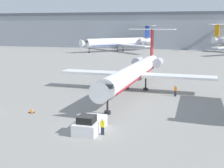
{
  "coord_description": "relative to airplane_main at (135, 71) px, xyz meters",
  "views": [
    {
      "loc": [
        10.29,
        -28.39,
        10.78
      ],
      "look_at": [
        0.0,
        9.61,
        3.27
      ],
      "focal_mm": 50.0,
      "sensor_mm": 36.0,
      "label": 1
    }
  ],
  "objects": [
    {
      "name": "airplane_parked_far_left",
      "position": [
        -21.52,
        74.86,
        0.42
      ],
      "size": [
        30.33,
        28.81,
        10.51
      ],
      "color": "white",
      "rests_on": "ground"
    },
    {
      "name": "worker_by_wing",
      "position": [
        6.77,
        -2.62,
        -2.43
      ],
      "size": [
        0.4,
        0.24,
        1.71
      ],
      "color": "#232838",
      "rests_on": "ground"
    },
    {
      "name": "pushback_tug",
      "position": [
        -0.65,
        -21.01,
        -2.62
      ],
      "size": [
        2.34,
        4.78,
        1.88
      ],
      "color": "silver",
      "rests_on": "ground"
    },
    {
      "name": "traffic_cone_left",
      "position": [
        -9.89,
        -16.53,
        -3.04
      ],
      "size": [
        0.63,
        0.63,
        0.6
      ],
      "color": "black",
      "rests_on": "ground"
    },
    {
      "name": "ground_plane",
      "position": [
        -0.72,
        -21.67,
        -3.32
      ],
      "size": [
        600.0,
        600.0,
        0.0
      ],
      "primitive_type": "plane",
      "color": "gray"
    },
    {
      "name": "terminal_building",
      "position": [
        -0.72,
        98.33,
        4.91
      ],
      "size": [
        180.0,
        16.8,
        16.4
      ],
      "color": "#8C939E",
      "rests_on": "ground"
    },
    {
      "name": "airplane_main",
      "position": [
        0.0,
        0.0,
        0.0
      ],
      "size": [
        25.9,
        33.63,
        9.95
      ],
      "color": "white",
      "rests_on": "ground"
    },
    {
      "name": "worker_near_tug",
      "position": [
        0.94,
        -21.77,
        -2.47
      ],
      "size": [
        0.4,
        0.24,
        1.64
      ],
      "color": "#232838",
      "rests_on": "ground"
    }
  ]
}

